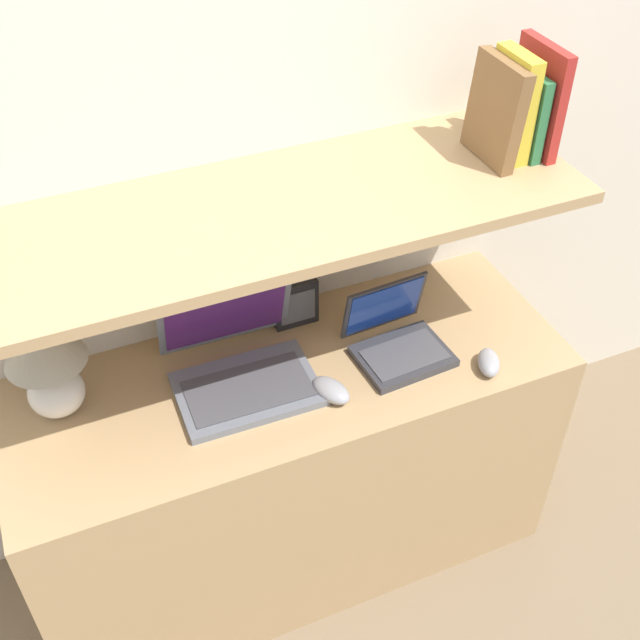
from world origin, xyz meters
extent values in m
plane|color=#7A664C|center=(0.00, 0.00, 0.00)|extent=(12.00, 12.00, 0.00)
cube|color=silver|center=(0.00, 0.57, 1.20)|extent=(6.00, 0.05, 2.40)
cube|color=tan|center=(0.00, 0.25, 0.36)|extent=(1.39, 0.51, 0.73)
cube|color=silver|center=(0.00, 0.53, 0.57)|extent=(1.39, 0.04, 1.14)
cube|color=tan|center=(0.00, 0.32, 1.15)|extent=(1.39, 0.46, 0.03)
ellipsoid|color=white|center=(-0.53, 0.35, 0.79)|extent=(0.13, 0.13, 0.11)
cylinder|color=tan|center=(-0.53, 0.35, 0.86)|extent=(0.02, 0.02, 0.04)
cone|color=#B2AD99|center=(-0.53, 0.35, 0.95)|extent=(0.18, 0.18, 0.13)
cube|color=slate|center=(-0.11, 0.23, 0.74)|extent=(0.33, 0.23, 0.02)
cube|color=#47474C|center=(-0.11, 0.22, 0.75)|extent=(0.29, 0.16, 0.00)
cube|color=slate|center=(-0.11, 0.38, 0.86)|extent=(0.33, 0.08, 0.22)
cube|color=#4C1E60|center=(-0.11, 0.38, 0.86)|extent=(0.30, 0.07, 0.20)
cube|color=#333338|center=(0.28, 0.19, 0.74)|extent=(0.23, 0.18, 0.02)
cube|color=#47474C|center=(0.28, 0.18, 0.75)|extent=(0.20, 0.13, 0.00)
cube|color=#333338|center=(0.27, 0.29, 0.83)|extent=(0.22, 0.05, 0.16)
cube|color=navy|center=(0.27, 0.29, 0.83)|extent=(0.20, 0.04, 0.14)
ellipsoid|color=#99999E|center=(0.07, 0.14, 0.75)|extent=(0.10, 0.12, 0.04)
ellipsoid|color=#99999E|center=(0.46, 0.08, 0.75)|extent=(0.09, 0.11, 0.04)
cube|color=black|center=(0.09, 0.43, 0.80)|extent=(0.12, 0.06, 0.13)
cube|color=#59595B|center=(0.09, 0.40, 0.80)|extent=(0.09, 0.00, 0.09)
cube|color=#A82823|center=(0.65, 0.32, 1.30)|extent=(0.03, 0.17, 0.25)
cube|color=#2D7042|center=(0.62, 0.32, 1.27)|extent=(0.03, 0.15, 0.20)
cube|color=gold|center=(0.58, 0.32, 1.29)|extent=(0.04, 0.13, 0.24)
cube|color=brown|center=(0.54, 0.32, 1.29)|extent=(0.05, 0.18, 0.23)
camera|label=1|loc=(-0.47, -1.05, 2.11)|focal=45.00mm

